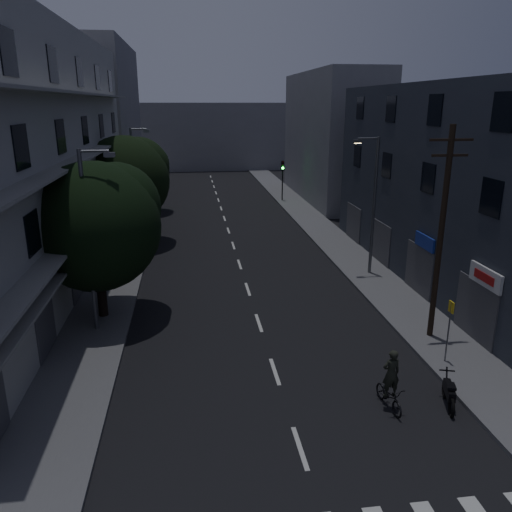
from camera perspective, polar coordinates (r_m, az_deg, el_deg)
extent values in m
plane|color=black|center=(36.83, -2.68, 1.42)|extent=(160.00, 160.00, 0.00)
cube|color=#565659|center=(36.97, -14.34, 1.07)|extent=(3.00, 90.00, 0.15)
cube|color=#565659|center=(38.16, 8.62, 1.91)|extent=(3.00, 90.00, 0.15)
cube|color=beige|center=(16.11, 5.05, -20.99)|extent=(0.15, 2.00, 0.01)
cube|color=beige|center=(19.77, 2.17, -13.04)|extent=(0.15, 2.00, 0.01)
cube|color=beige|center=(23.72, 0.32, -7.64)|extent=(0.15, 2.00, 0.01)
cube|color=beige|center=(27.84, -0.96, -3.80)|extent=(0.15, 2.00, 0.01)
cube|color=beige|center=(32.06, -1.89, -0.96)|extent=(0.15, 2.00, 0.01)
cube|color=beige|center=(36.35, -2.61, 1.22)|extent=(0.15, 2.00, 0.01)
cube|color=beige|center=(40.68, -3.17, 2.93)|extent=(0.15, 2.00, 0.01)
cube|color=beige|center=(45.05, -3.63, 4.31)|extent=(0.15, 2.00, 0.01)
cube|color=beige|center=(49.44, -4.01, 5.45)|extent=(0.15, 2.00, 0.01)
cube|color=beige|center=(53.85, -4.33, 6.40)|extent=(0.15, 2.00, 0.01)
cube|color=beige|center=(58.27, -4.60, 7.21)|extent=(0.15, 2.00, 0.01)
cube|color=beige|center=(62.71, -4.83, 7.90)|extent=(0.15, 2.00, 0.01)
cube|color=beige|center=(67.15, -5.03, 8.51)|extent=(0.15, 2.00, 0.01)
cube|color=beige|center=(71.60, -5.21, 9.03)|extent=(0.15, 2.00, 0.01)
cube|color=#A1A19C|center=(29.89, -25.52, 9.83)|extent=(6.00, 36.00, 14.00)
cube|color=black|center=(21.75, -23.14, -5.75)|extent=(0.06, 1.60, 1.60)
cube|color=black|center=(27.22, -19.97, -0.91)|extent=(0.06, 1.60, 1.60)
cube|color=black|center=(32.88, -17.89, 2.29)|extent=(0.06, 1.60, 1.60)
cube|color=black|center=(38.64, -16.41, 4.54)|extent=(0.06, 1.60, 1.60)
cube|color=black|center=(44.47, -15.32, 6.20)|extent=(0.06, 1.60, 1.60)
cube|color=black|center=(20.80, -24.16, 2.43)|extent=(0.06, 1.60, 1.60)
cube|color=black|center=(26.47, -20.67, 5.70)|extent=(0.06, 1.60, 1.60)
cube|color=black|center=(32.26, -18.41, 7.79)|extent=(0.06, 1.60, 1.60)
cube|color=black|center=(38.12, -16.82, 9.23)|extent=(0.06, 1.60, 1.60)
cube|color=black|center=(44.01, -15.65, 10.29)|extent=(0.06, 1.60, 1.60)
cube|color=black|center=(20.31, -25.27, 11.19)|extent=(0.06, 1.60, 1.60)
cube|color=black|center=(26.09, -21.42, 12.59)|extent=(0.06, 1.60, 1.60)
cube|color=black|center=(31.95, -18.95, 13.45)|extent=(0.06, 1.60, 1.60)
cube|color=black|center=(37.85, -17.24, 14.03)|extent=(0.06, 1.60, 1.60)
cube|color=black|center=(43.78, -15.99, 14.44)|extent=(0.06, 1.60, 1.60)
cube|color=black|center=(20.32, -26.47, 20.15)|extent=(0.06, 1.60, 1.60)
cube|color=black|center=(26.10, -22.22, 19.58)|extent=(0.06, 1.60, 1.60)
cube|color=black|center=(31.96, -19.53, 19.16)|extent=(0.06, 1.60, 1.60)
cube|color=black|center=(37.86, -17.69, 18.85)|extent=(0.06, 1.60, 1.60)
cube|color=black|center=(43.79, -16.35, 18.62)|extent=(0.06, 1.60, 1.60)
cube|color=gray|center=(29.48, -18.29, 4.61)|extent=(1.00, 32.40, 0.12)
cube|color=gray|center=(29.00, -18.88, 10.79)|extent=(1.00, 32.40, 0.12)
cube|color=gray|center=(28.88, -19.51, 17.09)|extent=(1.00, 32.40, 0.12)
cube|color=gray|center=(29.69, -18.32, 2.91)|extent=(0.80, 32.40, 0.12)
cube|color=#424247|center=(21.97, -22.94, -7.19)|extent=(0.06, 2.40, 2.40)
cube|color=#424247|center=(27.40, -19.83, -2.10)|extent=(0.06, 2.40, 2.40)
cube|color=#424247|center=(33.03, -17.78, 1.28)|extent=(0.06, 2.40, 2.40)
cube|color=#424247|center=(38.77, -16.33, 3.67)|extent=(0.06, 2.40, 2.40)
cube|color=#424247|center=(44.58, -15.25, 5.44)|extent=(0.06, 2.40, 2.40)
cube|color=#292E38|center=(28.93, 23.89, 6.82)|extent=(6.00, 28.00, 11.00)
cube|color=black|center=(22.20, 25.29, 6.05)|extent=(0.06, 1.40, 1.50)
cube|color=black|center=(26.92, 19.07, 8.41)|extent=(0.06, 1.40, 1.50)
cube|color=black|center=(31.90, 14.71, 10.00)|extent=(0.06, 1.40, 1.50)
cube|color=black|center=(37.02, 11.51, 11.12)|extent=(0.06, 1.40, 1.50)
cube|color=black|center=(21.90, 26.41, 14.53)|extent=(0.06, 1.40, 1.50)
cube|color=black|center=(26.68, 19.78, 15.42)|extent=(0.06, 1.40, 1.50)
cube|color=black|center=(31.69, 15.17, 15.92)|extent=(0.06, 1.40, 1.50)
cube|color=black|center=(36.84, 11.82, 16.22)|extent=(0.06, 1.40, 1.50)
cube|color=#424247|center=(23.49, 23.76, -5.73)|extent=(0.06, 3.00, 2.60)
cube|color=#424247|center=(28.00, 18.09, -1.53)|extent=(0.06, 3.00, 2.60)
cube|color=#424247|center=(32.81, 14.05, 1.49)|extent=(0.06, 3.00, 2.60)
cube|color=#424247|center=(37.81, 11.06, 3.72)|extent=(0.06, 3.00, 2.60)
cube|color=silver|center=(22.50, 24.77, -2.21)|extent=(0.12, 2.20, 0.80)
cube|color=#B21414|center=(22.46, 24.59, -2.22)|extent=(0.02, 1.40, 0.36)
cube|color=navy|center=(27.07, 18.73, 1.55)|extent=(0.12, 2.00, 0.70)
cube|color=slate|center=(59.07, -16.93, 14.49)|extent=(6.00, 20.00, 16.00)
cube|color=slate|center=(54.55, 8.58, 13.28)|extent=(6.00, 20.00, 13.00)
cube|color=slate|center=(80.55, -5.62, 13.48)|extent=(24.00, 8.00, 10.00)
cylinder|color=black|center=(24.59, -17.39, -2.20)|extent=(0.44, 0.44, 3.98)
sphere|color=black|center=(23.94, -17.90, 3.20)|extent=(5.96, 5.96, 5.96)
sphere|color=black|center=(24.36, -15.69, 5.42)|extent=(4.17, 4.17, 4.17)
sphere|color=black|center=(23.42, -20.03, 3.83)|extent=(3.88, 3.88, 3.88)
cylinder|color=black|center=(37.18, -14.45, 4.57)|extent=(0.44, 0.44, 4.15)
sphere|color=black|center=(36.75, -14.74, 8.36)|extent=(6.24, 6.24, 6.24)
sphere|color=black|center=(37.31, -13.25, 9.80)|extent=(4.37, 4.37, 4.37)
sphere|color=black|center=(36.18, -16.15, 8.87)|extent=(4.06, 4.06, 4.06)
cylinder|color=black|center=(48.11, -12.77, 6.99)|extent=(0.44, 0.44, 3.40)
sphere|color=black|center=(47.81, -12.93, 9.39)|extent=(5.08, 5.08, 5.08)
sphere|color=black|center=(48.30, -12.00, 10.28)|extent=(3.55, 3.55, 3.55)
sphere|color=black|center=(47.33, -13.79, 9.72)|extent=(3.30, 3.30, 3.30)
cylinder|color=black|center=(52.65, 3.03, 8.11)|extent=(0.12, 0.12, 3.20)
cube|color=black|center=(52.38, 3.06, 10.33)|extent=(0.28, 0.22, 0.90)
sphere|color=black|center=(52.19, 3.10, 10.67)|extent=(0.22, 0.22, 0.22)
sphere|color=#3F330C|center=(52.23, 3.10, 10.34)|extent=(0.22, 0.22, 0.22)
sphere|color=#0CFF26|center=(52.26, 3.09, 10.01)|extent=(0.22, 0.22, 0.22)
cylinder|color=black|center=(50.56, -11.63, 7.42)|extent=(0.12, 0.12, 3.20)
cube|color=black|center=(50.27, -11.77, 9.72)|extent=(0.28, 0.22, 0.90)
sphere|color=black|center=(50.08, -11.80, 10.07)|extent=(0.22, 0.22, 0.22)
sphere|color=#3F330C|center=(50.12, -11.78, 9.73)|extent=(0.22, 0.22, 0.22)
sphere|color=#0CFF26|center=(50.16, -11.76, 9.39)|extent=(0.22, 0.22, 0.22)
cylinder|color=slate|center=(22.61, -18.62, 1.37)|extent=(0.18, 0.18, 8.00)
cylinder|color=slate|center=(21.83, -18.03, 11.34)|extent=(1.20, 0.10, 0.10)
cube|color=slate|center=(21.75, -16.41, 11.06)|extent=(0.45, 0.25, 0.18)
cube|color=#4C4C4C|center=(21.76, -16.39, 10.80)|extent=(0.35, 0.18, 0.04)
cylinder|color=#515458|center=(29.86, 13.31, 5.46)|extent=(0.18, 0.18, 8.00)
cylinder|color=#515458|center=(29.15, 12.71, 12.98)|extent=(1.20, 0.10, 0.10)
cube|color=#515458|center=(28.96, 11.55, 12.73)|extent=(0.45, 0.25, 0.18)
cube|color=#FFD88C|center=(28.97, 11.54, 12.53)|extent=(0.35, 0.18, 0.04)
cylinder|color=slate|center=(40.56, -13.77, 8.40)|extent=(0.18, 0.18, 8.00)
cylinder|color=slate|center=(40.13, -13.29, 13.95)|extent=(1.20, 0.10, 0.10)
cube|color=slate|center=(40.09, -12.40, 13.79)|extent=(0.45, 0.25, 0.18)
cube|color=#4C4C4C|center=(40.09, -12.39, 13.65)|extent=(0.35, 0.18, 0.04)
cylinder|color=black|center=(22.04, 20.35, 2.15)|extent=(0.24, 0.24, 9.00)
cube|color=black|center=(21.44, 21.44, 12.26)|extent=(1.80, 0.10, 0.10)
cube|color=black|center=(21.49, 21.27, 10.67)|extent=(1.50, 0.10, 0.10)
cylinder|color=#595B60|center=(20.99, 21.12, -8.11)|extent=(0.06, 0.06, 2.50)
cube|color=yellow|center=(20.59, 21.43, -5.46)|extent=(0.05, 0.35, 0.45)
torus|color=black|center=(18.41, 21.45, -15.83)|extent=(0.30, 0.67, 0.67)
torus|color=black|center=(19.35, 20.80, -14.03)|extent=(0.30, 0.67, 0.67)
cube|color=black|center=(18.72, 21.22, -14.12)|extent=(0.53, 1.06, 0.33)
cube|color=black|center=(18.48, 21.38, -13.69)|extent=(0.40, 0.49, 0.09)
cylinder|color=black|center=(19.10, 20.96, -13.01)|extent=(0.18, 0.41, 0.80)
cube|color=black|center=(19.05, 21.00, -12.12)|extent=(0.51, 0.19, 0.04)
imported|color=black|center=(18.07, 14.97, -15.19)|extent=(0.79, 1.77, 0.90)
imported|color=black|center=(17.64, 15.19, -12.82)|extent=(0.67, 0.48, 1.72)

